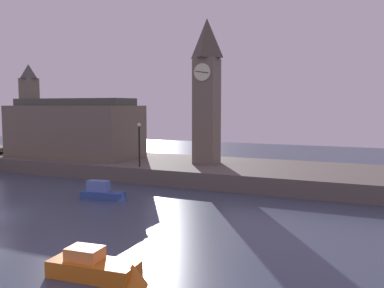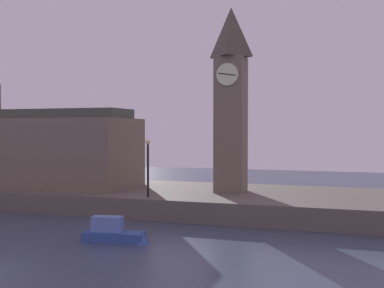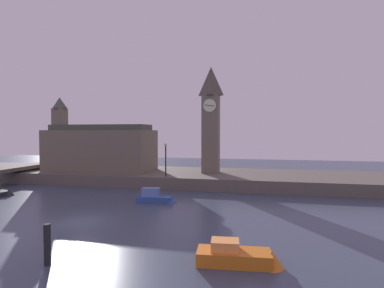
% 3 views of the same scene
% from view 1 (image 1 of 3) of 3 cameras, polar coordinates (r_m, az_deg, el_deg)
% --- Properties ---
extents(far_embankment, '(70.00, 12.00, 1.50)m').
position_cam_1_polar(far_embankment, '(46.23, -6.27, -3.01)').
color(far_embankment, '#5B544C').
rests_on(far_embankment, ground).
extents(clock_tower, '(2.46, 2.49, 14.39)m').
position_cam_1_polar(clock_tower, '(42.55, 1.99, 7.43)').
color(clock_tower, '#6B6051').
rests_on(clock_tower, far_embankment).
extents(parliament_hall, '(15.11, 6.86, 10.74)m').
position_cam_1_polar(parliament_hall, '(50.42, -15.82, 2.08)').
color(parliament_hall, '#6B6051').
rests_on(parliament_hall, far_embankment).
extents(streetlamp, '(0.36, 0.36, 4.18)m').
position_cam_1_polar(streetlamp, '(40.55, -7.12, 0.57)').
color(streetlamp, black).
rests_on(streetlamp, far_embankment).
extents(boat_tour_blue, '(4.13, 1.59, 1.55)m').
position_cam_1_polar(boat_tour_blue, '(34.15, -11.58, -6.48)').
color(boat_tour_blue, '#2D4C93').
rests_on(boat_tour_blue, ground).
extents(boat_patrol_orange, '(4.71, 1.86, 1.35)m').
position_cam_1_polar(boat_patrol_orange, '(19.06, -11.92, -16.12)').
color(boat_patrol_orange, orange).
rests_on(boat_patrol_orange, ground).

